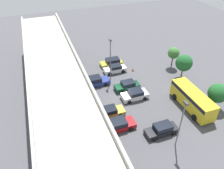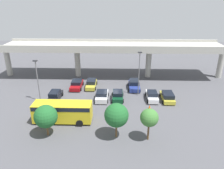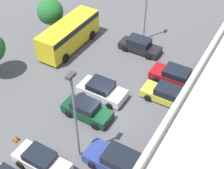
% 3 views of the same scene
% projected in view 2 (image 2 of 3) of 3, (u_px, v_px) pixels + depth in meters
% --- Properties ---
extents(ground_plane, '(99.88, 99.88, 0.00)m').
position_uv_depth(ground_plane, '(111.00, 96.00, 39.41)').
color(ground_plane, '#4C4C51').
extents(highway_overpass, '(47.79, 7.50, 7.61)m').
position_uv_depth(highway_overpass, '(113.00, 48.00, 46.52)').
color(highway_overpass, '#ADAAA0').
rests_on(highway_overpass, ground_plane).
extents(parked_car_0, '(1.98, 4.57, 1.55)m').
position_uv_depth(parked_car_0, '(55.00, 96.00, 37.78)').
color(parked_car_0, black).
rests_on(parked_car_0, ground_plane).
extents(parked_car_1, '(2.23, 4.68, 1.50)m').
position_uv_depth(parked_car_1, '(77.00, 84.00, 42.54)').
color(parked_car_1, maroon).
rests_on(parked_car_1, ground_plane).
extents(parked_car_2, '(2.04, 4.59, 1.52)m').
position_uv_depth(parked_car_2, '(91.00, 84.00, 42.81)').
color(parked_car_2, gold).
rests_on(parked_car_2, ground_plane).
extents(parked_car_3, '(2.25, 4.40, 1.57)m').
position_uv_depth(parked_car_3, '(102.00, 96.00, 37.77)').
color(parked_car_3, silver).
rests_on(parked_car_3, ground_plane).
extents(parked_car_4, '(2.02, 4.35, 1.56)m').
position_uv_depth(parked_car_4, '(118.00, 95.00, 37.87)').
color(parked_car_4, '#0C381E').
rests_on(parked_car_4, ground_plane).
extents(parked_car_5, '(2.25, 4.81, 1.62)m').
position_uv_depth(parked_car_5, '(134.00, 85.00, 42.23)').
color(parked_car_5, navy).
rests_on(parked_car_5, ground_plane).
extents(parked_car_6, '(1.99, 4.39, 1.53)m').
position_uv_depth(parked_car_6, '(152.00, 96.00, 37.72)').
color(parked_car_6, silver).
rests_on(parked_car_6, ground_plane).
extents(parked_car_7, '(2.15, 4.46, 1.52)m').
position_uv_depth(parked_car_7, '(167.00, 97.00, 37.40)').
color(parked_car_7, gold).
rests_on(parked_car_7, ground_plane).
extents(shuttle_bus, '(8.19, 2.80, 2.90)m').
position_uv_depth(shuttle_bus, '(63.00, 111.00, 30.81)').
color(shuttle_bus, gold).
rests_on(shuttle_bus, ground_plane).
extents(lamp_post_near_aisle, '(0.70, 0.35, 8.03)m').
position_uv_depth(lamp_post_near_aisle, '(139.00, 71.00, 37.89)').
color(lamp_post_near_aisle, slate).
rests_on(lamp_post_near_aisle, ground_plane).
extents(lamp_post_mid_lot, '(0.70, 0.35, 7.25)m').
position_uv_depth(lamp_post_mid_lot, '(37.00, 77.00, 35.86)').
color(lamp_post_mid_lot, slate).
rests_on(lamp_post_mid_lot, ground_plane).
extents(tree_front_left, '(2.95, 2.95, 4.26)m').
position_uv_depth(tree_front_left, '(46.00, 117.00, 27.31)').
color(tree_front_left, brown).
rests_on(tree_front_left, ground_plane).
extents(tree_front_centre, '(3.03, 3.03, 4.68)m').
position_uv_depth(tree_front_centre, '(116.00, 115.00, 26.83)').
color(tree_front_centre, brown).
rests_on(tree_front_centre, ground_plane).
extents(tree_front_right, '(2.24, 2.24, 4.26)m').
position_uv_depth(tree_front_right, '(149.00, 118.00, 26.35)').
color(tree_front_right, brown).
rests_on(tree_front_right, ground_plane).
extents(traffic_cone, '(0.44, 0.44, 0.70)m').
position_uv_depth(traffic_cone, '(150.00, 107.00, 34.74)').
color(traffic_cone, black).
rests_on(traffic_cone, ground_plane).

